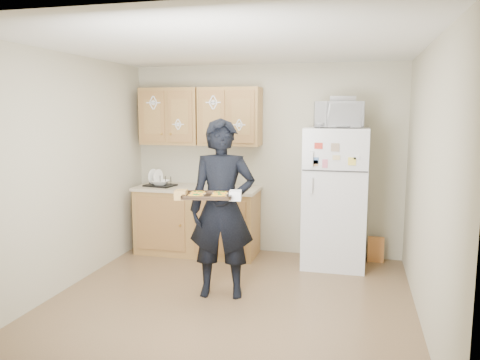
{
  "coord_description": "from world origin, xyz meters",
  "views": [
    {
      "loc": [
        1.19,
        -4.31,
        1.9
      ],
      "look_at": [
        -0.0,
        0.45,
        1.17
      ],
      "focal_mm": 35.0,
      "sensor_mm": 36.0,
      "label": 1
    }
  ],
  "objects_px": {
    "microwave": "(338,115)",
    "dish_rack": "(160,180)",
    "refrigerator": "(335,197)",
    "baking_tray": "(208,196)",
    "person": "(222,209)"
  },
  "relations": [
    {
      "from": "baking_tray",
      "to": "dish_rack",
      "type": "height_order",
      "value": "baking_tray"
    },
    {
      "from": "microwave",
      "to": "refrigerator",
      "type": "bearing_deg",
      "value": 88.98
    },
    {
      "from": "refrigerator",
      "to": "dish_rack",
      "type": "height_order",
      "value": "refrigerator"
    },
    {
      "from": "baking_tray",
      "to": "dish_rack",
      "type": "distance_m",
      "value": 1.97
    },
    {
      "from": "person",
      "to": "baking_tray",
      "type": "height_order",
      "value": "person"
    },
    {
      "from": "microwave",
      "to": "dish_rack",
      "type": "relative_size",
      "value": 1.47
    },
    {
      "from": "refrigerator",
      "to": "microwave",
      "type": "height_order",
      "value": "microwave"
    },
    {
      "from": "microwave",
      "to": "dish_rack",
      "type": "xyz_separation_m",
      "value": [
        -2.31,
        0.06,
        -0.88
      ]
    },
    {
      "from": "refrigerator",
      "to": "baking_tray",
      "type": "height_order",
      "value": "refrigerator"
    },
    {
      "from": "person",
      "to": "dish_rack",
      "type": "distance_m",
      "value": 1.78
    },
    {
      "from": "refrigerator",
      "to": "baking_tray",
      "type": "distance_m",
      "value": 1.94
    },
    {
      "from": "microwave",
      "to": "dish_rack",
      "type": "distance_m",
      "value": 2.48
    },
    {
      "from": "dish_rack",
      "to": "microwave",
      "type": "bearing_deg",
      "value": -1.52
    },
    {
      "from": "refrigerator",
      "to": "microwave",
      "type": "distance_m",
      "value": 1.01
    },
    {
      "from": "refrigerator",
      "to": "microwave",
      "type": "xyz_separation_m",
      "value": [
        0.01,
        -0.05,
        1.0
      ]
    }
  ]
}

